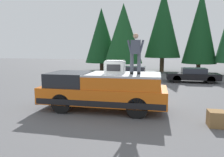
{
  "coord_description": "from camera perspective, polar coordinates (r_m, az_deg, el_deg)",
  "views": [
    {
      "loc": [
        -9.4,
        -2.73,
        2.7
      ],
      "look_at": [
        0.07,
        -0.74,
        1.35
      ],
      "focal_mm": 34.07,
      "sensor_mm": 36.0,
      "label": 1
    }
  ],
  "objects": [
    {
      "name": "ground_plane",
      "position": [
        10.15,
        -4.2,
        -7.51
      ],
      "size": [
        90.0,
        90.0,
        0.0
      ],
      "primitive_type": "plane",
      "color": "#565659"
    },
    {
      "name": "pickup_truck",
      "position": [
        9.44,
        -2.37,
        -3.23
      ],
      "size": [
        2.01,
        5.54,
        1.65
      ],
      "color": "orange",
      "rests_on": "ground"
    },
    {
      "name": "compressor_unit",
      "position": [
        9.29,
        0.8,
        3.16
      ],
      "size": [
        0.65,
        0.84,
        0.56
      ],
      "color": "silver",
      "rests_on": "pickup_truck"
    },
    {
      "name": "person_on_truck_bed",
      "position": [
        8.97,
        6.33,
        6.94
      ],
      "size": [
        0.29,
        0.72,
        1.69
      ],
      "color": "#4C515B",
      "rests_on": "pickup_truck"
    },
    {
      "name": "parked_car_black",
      "position": [
        18.55,
        20.82,
        0.86
      ],
      "size": [
        1.64,
        4.1,
        1.16
      ],
      "color": "black",
      "rests_on": "ground"
    },
    {
      "name": "parked_car_grey",
      "position": [
        18.92,
        5.74,
        1.46
      ],
      "size": [
        1.64,
        4.1,
        1.16
      ],
      "color": "gray",
      "rests_on": "ground"
    },
    {
      "name": "wooden_crate",
      "position": [
        8.39,
        26.19,
        -9.67
      ],
      "size": [
        0.56,
        0.56,
        0.56
      ],
      "primitive_type": "cube",
      "color": "olive",
      "rests_on": "ground"
    },
    {
      "name": "conifer_left",
      "position": [
        25.75,
        22.65,
        12.57
      ],
      "size": [
        3.7,
        3.7,
        9.02
      ],
      "color": "#4C3826",
      "rests_on": "ground"
    },
    {
      "name": "conifer_center_left",
      "position": [
        26.34,
        13.57,
        14.07
      ],
      "size": [
        4.18,
        4.18,
        9.56
      ],
      "color": "#4C3826",
      "rests_on": "ground"
    },
    {
      "name": "conifer_center_right",
      "position": [
        24.68,
        3.09,
        11.94
      ],
      "size": [
        4.39,
        4.39,
        7.79
      ],
      "color": "#4C3826",
      "rests_on": "ground"
    },
    {
      "name": "conifer_right",
      "position": [
        26.62,
        -2.83,
        11.42
      ],
      "size": [
        4.01,
        4.01,
        7.63
      ],
      "color": "#4C3826",
      "rests_on": "ground"
    }
  ]
}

